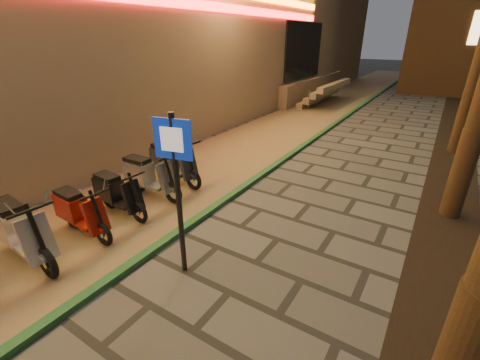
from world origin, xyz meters
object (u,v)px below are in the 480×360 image
Objects in this scene: scooter_8 at (146,175)px; scooter_5 at (19,230)px; scooter_6 at (78,211)px; scooter_9 at (171,162)px; pedestrian_sign at (176,176)px; scooter_7 at (116,193)px.

scooter_5 is at bearing -91.00° from scooter_8.
scooter_6 is at bearing -87.24° from scooter_8.
scooter_6 is at bearing -77.39° from scooter_9.
pedestrian_sign is at bearing 29.49° from scooter_5.
scooter_6 is at bearing -83.21° from scooter_7.
scooter_5 is at bearing -80.32° from scooter_9.
scooter_7 is at bearing -86.60° from scooter_8.
scooter_9 reaches higher than scooter_8.
scooter_8 is (-0.08, 0.96, 0.04)m from scooter_7.
scooter_6 is (0.12, 1.00, -0.09)m from scooter_5.
scooter_5 is 1.01m from scooter_6.
pedestrian_sign is at bearing 7.59° from scooter_6.
scooter_8 is at bearing 96.39° from scooter_6.
scooter_8 is at bearing 94.39° from scooter_5.
scooter_8 is at bearing -76.57° from scooter_9.
scooter_5 reaches higher than scooter_6.
pedestrian_sign reaches higher than scooter_5.
scooter_5 is 1.92m from scooter_7.
scooter_8 is 0.95× the size of scooter_9.
pedestrian_sign is at bearing -33.59° from scooter_8.
scooter_8 reaches higher than scooter_7.
pedestrian_sign is 1.55× the size of scooter_8.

